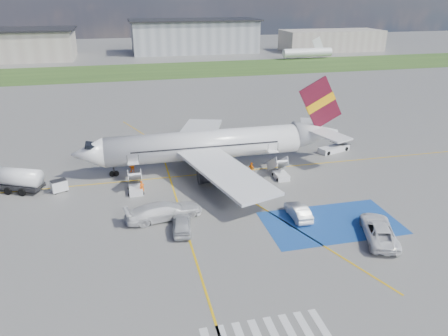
{
  "coord_description": "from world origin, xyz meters",
  "views": [
    {
      "loc": [
        -10.3,
        -40.43,
        22.5
      ],
      "look_at": [
        0.64,
        5.1,
        3.5
      ],
      "focal_mm": 35.0,
      "sensor_mm": 36.0,
      "label": 1
    }
  ],
  "objects_px": {
    "fuel_tanker": "(8,181)",
    "van_white_a": "(379,228)",
    "airliner": "(215,144)",
    "belt_loader": "(334,149)",
    "car_silver_b": "(298,211)",
    "van_white_b": "(164,208)",
    "car_silver_a": "(182,224)",
    "gpu_cart": "(59,186)"
  },
  "relations": [
    {
      "from": "gpu_cart",
      "to": "van_white_b",
      "type": "height_order",
      "value": "van_white_b"
    },
    {
      "from": "airliner",
      "to": "belt_loader",
      "type": "relative_size",
      "value": 6.62
    },
    {
      "from": "fuel_tanker",
      "to": "van_white_b",
      "type": "xyz_separation_m",
      "value": [
        17.54,
        -11.5,
        -0.05
      ]
    },
    {
      "from": "airliner",
      "to": "fuel_tanker",
      "type": "relative_size",
      "value": 4.16
    },
    {
      "from": "airliner",
      "to": "gpu_cart",
      "type": "relative_size",
      "value": 17.34
    },
    {
      "from": "car_silver_b",
      "to": "van_white_b",
      "type": "xyz_separation_m",
      "value": [
        -13.94,
        3.15,
        0.44
      ]
    },
    {
      "from": "car_silver_b",
      "to": "van_white_a",
      "type": "bearing_deg",
      "value": 138.34
    },
    {
      "from": "van_white_b",
      "to": "gpu_cart",
      "type": "bearing_deg",
      "value": 40.42
    },
    {
      "from": "van_white_a",
      "to": "belt_loader",
      "type": "bearing_deg",
      "value": -86.94
    },
    {
      "from": "gpu_cart",
      "to": "van_white_b",
      "type": "distance_m",
      "value": 15.09
    },
    {
      "from": "gpu_cart",
      "to": "fuel_tanker",
      "type": "bearing_deg",
      "value": 140.11
    },
    {
      "from": "gpu_cart",
      "to": "car_silver_a",
      "type": "xyz_separation_m",
      "value": [
        13.01,
        -12.76,
        0.11
      ]
    },
    {
      "from": "gpu_cart",
      "to": "van_white_a",
      "type": "xyz_separation_m",
      "value": [
        31.61,
        -18.49,
        0.41
      ]
    },
    {
      "from": "fuel_tanker",
      "to": "car_silver_b",
      "type": "distance_m",
      "value": 34.73
    },
    {
      "from": "car_silver_a",
      "to": "gpu_cart",
      "type": "bearing_deg",
      "value": -37.05
    },
    {
      "from": "gpu_cart",
      "to": "car_silver_b",
      "type": "distance_m",
      "value": 28.55
    },
    {
      "from": "car_silver_a",
      "to": "van_white_b",
      "type": "distance_m",
      "value": 3.42
    },
    {
      "from": "airliner",
      "to": "belt_loader",
      "type": "xyz_separation_m",
      "value": [
        18.89,
        2.12,
        -2.99
      ]
    },
    {
      "from": "belt_loader",
      "to": "car_silver_b",
      "type": "xyz_separation_m",
      "value": [
        -13.36,
        -18.23,
        0.36
      ]
    },
    {
      "from": "car_silver_b",
      "to": "van_white_b",
      "type": "height_order",
      "value": "van_white_b"
    },
    {
      "from": "van_white_a",
      "to": "van_white_b",
      "type": "height_order",
      "value": "van_white_b"
    },
    {
      "from": "van_white_a",
      "to": "car_silver_b",
      "type": "bearing_deg",
      "value": -22.69
    },
    {
      "from": "airliner",
      "to": "van_white_b",
      "type": "height_order",
      "value": "airliner"
    },
    {
      "from": "gpu_cart",
      "to": "belt_loader",
      "type": "bearing_deg",
      "value": -15.26
    },
    {
      "from": "car_silver_b",
      "to": "van_white_b",
      "type": "relative_size",
      "value": 0.75
    },
    {
      "from": "airliner",
      "to": "car_silver_b",
      "type": "height_order",
      "value": "airliner"
    },
    {
      "from": "fuel_tanker",
      "to": "van_white_a",
      "type": "bearing_deg",
      "value": -3.4
    },
    {
      "from": "belt_loader",
      "to": "car_silver_a",
      "type": "distance_m",
      "value": 31.58
    },
    {
      "from": "car_silver_a",
      "to": "airliner",
      "type": "bearing_deg",
      "value": -106.05
    },
    {
      "from": "van_white_a",
      "to": "van_white_b",
      "type": "distance_m",
      "value": 21.9
    },
    {
      "from": "fuel_tanker",
      "to": "van_white_b",
      "type": "relative_size",
      "value": 1.44
    },
    {
      "from": "gpu_cart",
      "to": "car_silver_b",
      "type": "bearing_deg",
      "value": -49.9
    },
    {
      "from": "fuel_tanker",
      "to": "van_white_b",
      "type": "distance_m",
      "value": 20.97
    },
    {
      "from": "belt_loader",
      "to": "van_white_a",
      "type": "height_order",
      "value": "van_white_a"
    },
    {
      "from": "fuel_tanker",
      "to": "car_silver_b",
      "type": "relative_size",
      "value": 1.91
    },
    {
      "from": "airliner",
      "to": "van_white_a",
      "type": "height_order",
      "value": "airliner"
    },
    {
      "from": "fuel_tanker",
      "to": "gpu_cart",
      "type": "bearing_deg",
      "value": 8.2
    },
    {
      "from": "airliner",
      "to": "gpu_cart",
      "type": "height_order",
      "value": "airliner"
    },
    {
      "from": "airliner",
      "to": "car_silver_b",
      "type": "xyz_separation_m",
      "value": [
        5.53,
        -16.12,
        -2.63
      ]
    },
    {
      "from": "car_silver_b",
      "to": "belt_loader",
      "type": "bearing_deg",
      "value": -125.27
    },
    {
      "from": "car_silver_b",
      "to": "van_white_a",
      "type": "xyz_separation_m",
      "value": [
        6.12,
        -5.63,
        0.33
      ]
    },
    {
      "from": "fuel_tanker",
      "to": "van_white_a",
      "type": "xyz_separation_m",
      "value": [
        37.6,
        -20.29,
        -0.16
      ]
    }
  ]
}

